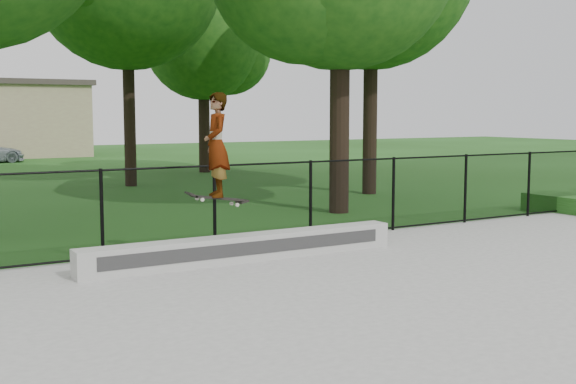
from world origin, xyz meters
The scene contains 5 objects.
ground centered at (0.00, 0.00, 0.00)m, with size 100.00×100.00×0.00m, color #1D4A14.
concrete_slab centered at (0.00, 0.00, 0.03)m, with size 14.00×12.00×0.06m, color gray.
grind_ledge centered at (-2.01, 4.70, 0.27)m, with size 5.52×0.40×0.42m, color #AFB0AB.
skater_airborne centered at (-2.51, 4.69, 1.92)m, with size 0.84×0.67×1.78m.
chainlink_fence centered at (0.00, 5.90, 0.81)m, with size 16.06×0.06×1.50m.
Camera 1 is at (-7.29, -5.57, 2.44)m, focal length 45.00 mm.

